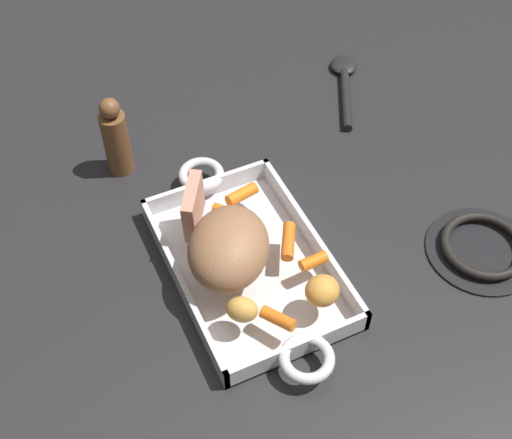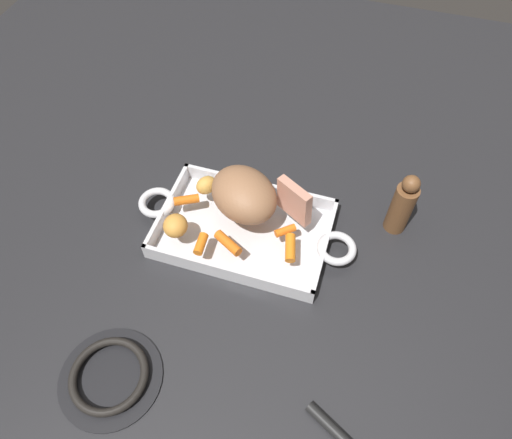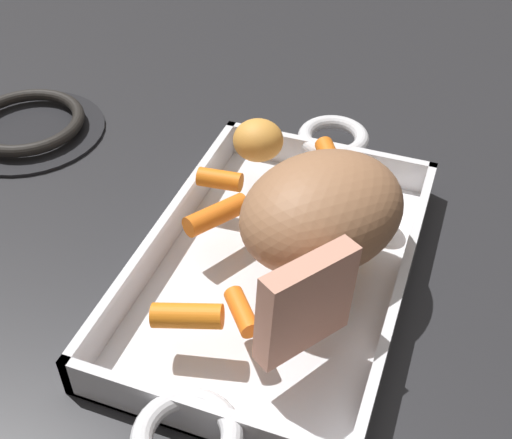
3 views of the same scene
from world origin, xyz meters
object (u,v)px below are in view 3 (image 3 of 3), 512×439
Objects in this scene: roasting_dish at (276,268)px; potato_halved at (258,140)px; pork_roast at (322,211)px; baby_carrot_long at (220,179)px; baby_carrot_center_left at (242,312)px; roast_slice_thick at (306,304)px; stove_burner_rear at (28,125)px; baby_carrot_short at (216,215)px; baby_carrot_southeast at (187,316)px; potato_whole at (366,178)px; baby_carrot_northwest at (331,160)px.

roasting_dish is 9.02× the size of potato_halved.
pork_roast is at bearing 105.30° from roasting_dish.
pork_roast reaches higher than baby_carrot_long.
baby_carrot_center_left is at bearing 28.16° from baby_carrot_long.
roast_slice_thick is 0.24m from potato_halved.
roast_slice_thick reaches higher than roasting_dish.
stove_burner_rear is at bearing -118.05° from roast_slice_thick.
baby_carrot_short is (0.05, 0.02, 0.00)m from baby_carrot_long.
roast_slice_thick is at bearing 100.94° from baby_carrot_southeast.
baby_carrot_center_left is at bearing -0.02° from roasting_dish.
potato_halved is (-0.12, -0.06, 0.05)m from roasting_dish.
baby_carrot_short is at bearing -147.66° from baby_carrot_center_left.
pork_roast is 0.15m from potato_halved.
roast_slice_thick is at bearing 29.94° from roasting_dish.
baby_carrot_short is (-0.10, -0.06, 0.00)m from baby_carrot_center_left.
roast_slice_thick is 1.77× the size of potato_whole.
potato_halved is (0.01, -0.08, 0.01)m from baby_carrot_northwest.
potato_whole is at bearing 179.00° from roast_slice_thick.
baby_carrot_center_left is 0.17m from baby_carrot_long.
potato_halved is at bearing -152.99° from roasting_dish.
baby_carrot_center_left is at bearing -16.45° from potato_whole.
baby_carrot_center_left is (0.09, -0.00, 0.03)m from roasting_dish.
baby_carrot_long is (-0.05, -0.12, -0.04)m from pork_roast.
potato_halved is at bearing -138.72° from pork_roast.
pork_roast is at bearing 65.92° from baby_carrot_long.
roast_slice_thick is 1.56× the size of baby_carrot_northwest.
potato_whole is at bearing 86.30° from stove_burner_rear.
baby_carrot_center_left is 0.92× the size of potato_whole.
baby_carrot_southeast is 0.40m from stove_burner_rear.
potato_halved is (-0.21, -0.06, 0.01)m from baby_carrot_center_left.
stove_burner_rear is at bearing -106.64° from pork_roast.
roasting_dish is 0.09m from baby_carrot_center_left.
potato_halved is (-0.11, 0.00, 0.01)m from baby_carrot_short.
baby_carrot_long is 0.12m from baby_carrot_northwest.
stove_burner_rear is (-0.22, -0.36, -0.04)m from baby_carrot_center_left.
stove_burner_rear is (0.00, -0.37, -0.04)m from baby_carrot_northwest.
baby_carrot_short is 0.32m from stove_burner_rear.
baby_carrot_long is at bearing 76.69° from stove_burner_rear.
pork_roast reaches higher than potato_halved.
baby_carrot_long reaches higher than roasting_dish.
roasting_dish is at bearing -5.77° from baby_carrot_northwest.
stove_burner_rear is (-0.22, -0.41, -0.07)m from roast_slice_thick.
roasting_dish is at bearing 27.01° from potato_halved.
pork_roast is 0.10m from roast_slice_thick.
potato_halved reaches higher than baby_carrot_northwest.
baby_carrot_northwest is at bearing 167.94° from baby_carrot_southeast.
potato_halved is at bearing -151.72° from roast_slice_thick.
baby_carrot_short is at bearing 68.49° from stove_burner_rear.
baby_carrot_long is at bearing -114.08° from pork_roast.
potato_whole reaches higher than baby_carrot_short.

